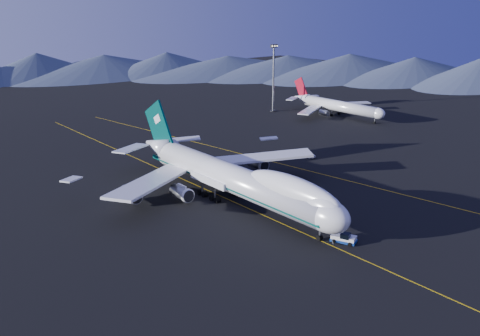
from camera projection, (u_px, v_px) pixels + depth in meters
ground at (234, 202)px, 122.66m from camera, size 500.00×500.00×0.00m
taxiway_line_main at (234, 202)px, 122.66m from camera, size 0.25×220.00×0.01m
taxiway_line_side at (296, 168)px, 148.13m from camera, size 28.08×198.09×0.01m
mountain_ridge at (472, 106)px, 204.14m from camera, size 374.91×567.11×12.00m
boeing_747 at (234, 178)px, 120.96m from camera, size 59.62×72.43×19.37m
pushback_tug at (344, 239)px, 102.09m from camera, size 4.09×5.34×2.08m
second_jet at (337, 106)px, 214.44m from camera, size 41.83×47.26×13.45m
service_van at (308, 155)px, 158.08m from camera, size 2.31×5.02×1.39m
floodlight_mast at (273, 78)px, 220.13m from camera, size 3.40×2.55×27.51m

